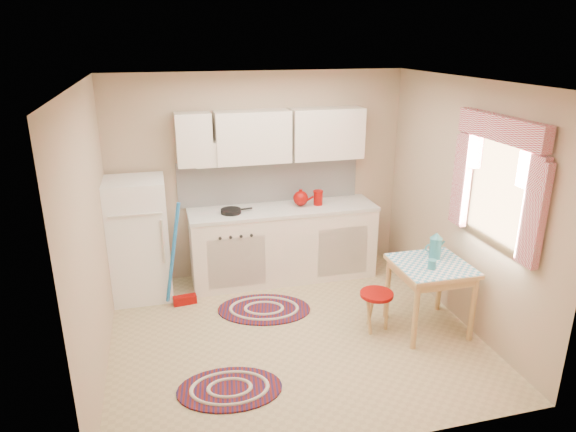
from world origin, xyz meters
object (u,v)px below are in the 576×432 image
Objects in this scene: base_cabinets at (283,244)px; table at (429,297)px; stool at (376,311)px; fridge at (139,239)px.

base_cabinets is 1.92m from table.
base_cabinets is 1.58m from stool.
stool is (2.32, -1.38, -0.49)m from fridge.
table reaches higher than stool.
table is (1.15, -1.53, -0.08)m from base_cabinets.
table is 1.71× the size of stool.
base_cabinets is at bearing 1.69° from fridge.
base_cabinets reaches higher than table.
base_cabinets reaches higher than stool.
fridge is 1.72m from base_cabinets.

